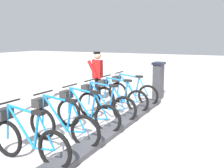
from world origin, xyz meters
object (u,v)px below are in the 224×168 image
(bike_docked_2, at_px, (103,103))
(bike_docked_5, at_px, (26,138))
(worker_near_rack, at_px, (97,75))
(bike_docked_0, at_px, (130,91))
(bike_docked_4, at_px, (60,123))
(payment_kiosk, at_px, (158,80))
(bike_docked_3, at_px, (84,112))
(bike_docked_1, at_px, (118,96))

(bike_docked_2, xyz_separation_m, bike_docked_5, (0.00, 2.70, 0.00))
(worker_near_rack, bearing_deg, bike_docked_0, -164.94)
(bike_docked_4, distance_m, worker_near_rack, 3.51)
(payment_kiosk, relative_size, worker_near_rack, 0.77)
(bike_docked_2, height_order, bike_docked_4, same)
(bike_docked_2, xyz_separation_m, bike_docked_4, (0.00, 1.80, 0.00))
(bike_docked_0, distance_m, bike_docked_3, 2.70)
(bike_docked_3, height_order, bike_docked_4, same)
(bike_docked_0, bearing_deg, bike_docked_4, 90.00)
(bike_docked_2, xyz_separation_m, worker_near_rack, (1.05, -1.52, 0.48))
(bike_docked_0, bearing_deg, worker_near_rack, 15.06)
(bike_docked_0, distance_m, bike_docked_4, 3.60)
(bike_docked_2, height_order, bike_docked_3, same)
(bike_docked_0, bearing_deg, bike_docked_2, 90.00)
(payment_kiosk, xyz_separation_m, bike_docked_3, (0.57, 3.82, -0.24))
(worker_near_rack, bearing_deg, bike_docked_1, 149.45)
(bike_docked_3, bearing_deg, worker_near_rack, -66.58)
(bike_docked_0, relative_size, bike_docked_1, 1.00)
(payment_kiosk, xyz_separation_m, bike_docked_4, (0.57, 4.73, -0.24))
(payment_kiosk, height_order, bike_docked_1, payment_kiosk)
(bike_docked_0, xyz_separation_m, bike_docked_3, (0.00, 2.70, 0.00))
(bike_docked_1, relative_size, bike_docked_5, 1.00)
(bike_docked_4, height_order, worker_near_rack, worker_near_rack)
(bike_docked_4, bearing_deg, bike_docked_3, -90.00)
(bike_docked_5, distance_m, worker_near_rack, 4.38)
(bike_docked_5, bearing_deg, bike_docked_2, -90.00)
(bike_docked_0, bearing_deg, bike_docked_3, 90.00)
(payment_kiosk, bearing_deg, bike_docked_3, 81.50)
(payment_kiosk, relative_size, bike_docked_4, 0.74)
(bike_docked_2, distance_m, bike_docked_5, 2.70)
(payment_kiosk, xyz_separation_m, worker_near_rack, (1.62, 1.40, 0.24))
(bike_docked_0, relative_size, bike_docked_2, 1.00)
(bike_docked_4, bearing_deg, bike_docked_1, -90.00)
(bike_docked_3, xyz_separation_m, bike_docked_5, (0.00, 1.80, 0.00))
(bike_docked_0, xyz_separation_m, worker_near_rack, (1.05, 0.28, 0.48))
(payment_kiosk, bearing_deg, bike_docked_5, 84.20)
(payment_kiosk, bearing_deg, bike_docked_0, 63.02)
(bike_docked_3, relative_size, worker_near_rack, 1.04)
(bike_docked_2, height_order, worker_near_rack, worker_near_rack)
(bike_docked_2, distance_m, bike_docked_3, 0.90)
(bike_docked_0, bearing_deg, payment_kiosk, -116.98)
(payment_kiosk, xyz_separation_m, bike_docked_5, (0.57, 5.63, -0.24))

